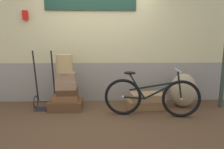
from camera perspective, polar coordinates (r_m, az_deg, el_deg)
ground at (r=3.91m, az=-3.75°, el=-11.42°), size 8.44×5.20×0.06m
station_building at (r=4.49m, az=-3.45°, el=11.14°), size 6.44×0.74×2.97m
suitcase_0 at (r=4.15m, az=-13.27°, el=-8.57°), size 0.65×0.45×0.20m
suitcase_1 at (r=4.13m, az=-13.45°, el=-6.42°), size 0.53×0.41×0.11m
suitcase_2 at (r=4.08m, az=-12.94°, el=-4.92°), size 0.44×0.34×0.12m
suitcase_3 at (r=4.04m, az=-13.22°, el=-3.02°), size 0.41×0.31×0.16m
suitcase_4 at (r=4.02m, az=-13.35°, el=-0.65°), size 0.38×0.29×0.17m
suitcase_5 at (r=4.18m, az=9.51°, el=-8.46°), size 0.75×0.48×0.17m
suitcase_6 at (r=4.12m, az=10.30°, el=-6.42°), size 0.69×0.45×0.15m
wicker_basket at (r=3.98m, az=-13.77°, el=3.14°), size 0.32×0.32×0.36m
luggage_trolley at (r=4.28m, az=-18.99°, el=-5.68°), size 0.44×0.35×1.20m
burlap_sack at (r=4.39m, az=20.11°, el=-4.35°), size 0.55×0.46×0.71m
bicycle at (r=3.69m, az=11.45°, el=-6.46°), size 1.75×0.46×0.88m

